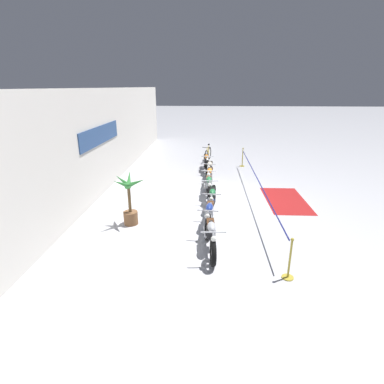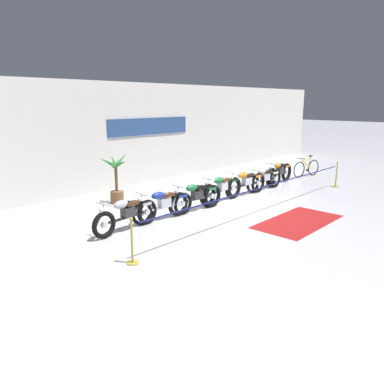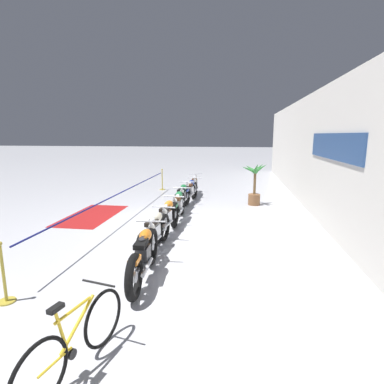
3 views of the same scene
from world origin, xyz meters
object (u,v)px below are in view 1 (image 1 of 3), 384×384
Objects in this scene: stanchion_mid_left at (242,160)px; motorcycle_orange_6 at (206,162)px; motorcycle_silver_0 at (211,235)px; potted_palm_left_of_row at (130,202)px; bicycle at (208,154)px; stanchion_far_left at (263,194)px; motorcycle_green_3 at (209,186)px; motorcycle_green_2 at (212,199)px; motorcycle_blue_1 at (210,214)px; motorcycle_orange_4 at (210,177)px; floor_banner at (286,200)px; motorcycle_cream_5 at (210,169)px.

motorcycle_orange_6 is at bearing 118.96° from stanchion_mid_left.
motorcycle_silver_0 is 3.02m from potted_palm_left_of_row.
bicycle is 0.17× the size of stanchion_far_left.
motorcycle_silver_0 is 8.16m from motorcycle_orange_6.
motorcycle_green_2 is at bearing -174.62° from motorcycle_green_3.
motorcycle_blue_1 is at bearing -179.39° from bicycle.
motorcycle_green_3 is (2.77, 0.04, 0.01)m from motorcycle_blue_1.
motorcycle_orange_4 is (2.82, 0.09, 0.01)m from motorcycle_green_2.
motorcycle_green_3 is 0.22× the size of stanchion_far_left.
potted_palm_left_of_row is at bearing 135.99° from motorcycle_green_3.
stanchion_mid_left is at bearing -11.06° from motorcycle_silver_0.
bicycle is at bearing 58.14° from stanchion_mid_left.
stanchion_far_left is at bearing -75.80° from potted_palm_left_of_row.
motorcycle_orange_4 is at bearing 62.71° from floor_banner.
motorcycle_cream_5 is 4.51m from stanchion_far_left.
motorcycle_orange_6 is (8.16, 0.21, 0.02)m from motorcycle_silver_0.
motorcycle_green_2 is 1.02× the size of motorcycle_orange_4.
motorcycle_silver_0 is 0.22× the size of stanchion_far_left.
motorcycle_green_3 is 2.61m from motorcycle_cream_5.
stanchion_mid_left reaches higher than motorcycle_orange_4.
motorcycle_orange_6 is (1.42, 0.19, 0.01)m from motorcycle_cream_5.
motorcycle_orange_6 reaches higher than motorcycle_blue_1.
motorcycle_green_3 is at bearing 178.89° from motorcycle_cream_5.
floor_banner is at bearing -36.92° from motorcycle_silver_0.
motorcycle_cream_5 is (5.38, -0.02, 0.00)m from motorcycle_blue_1.
floor_banner is at bearing -49.05° from motorcycle_blue_1.
motorcycle_cream_5 is (1.24, -0.00, -0.01)m from motorcycle_orange_4.
potted_palm_left_of_row is at bearing 59.79° from motorcycle_silver_0.
motorcycle_cream_5 is 5.83m from potted_palm_left_of_row.
bicycle is (4.99, 0.11, -0.08)m from motorcycle_orange_4.
motorcycle_silver_0 is at bearing -179.84° from motorcycle_cream_5.
motorcycle_orange_6 is at bearing 1.46° from motorcycle_blue_1.
motorcycle_orange_4 is at bearing -1.93° from motorcycle_green_3.
motorcycle_silver_0 is 1.29× the size of bicycle.
motorcycle_blue_1 is 2.58m from potted_palm_left_of_row.
motorcycle_orange_6 is 0.74× the size of floor_banner.
stanchion_mid_left is (7.92, -1.85, -0.11)m from motorcycle_blue_1.
motorcycle_orange_6 is 2.11× the size of stanchion_mid_left.
stanchion_far_left is (2.62, -1.81, 0.28)m from motorcycle_silver_0.
motorcycle_green_2 is 4.07m from motorcycle_cream_5.
motorcycle_green_3 is at bearing 5.38° from motorcycle_green_2.
stanchion_mid_left is (7.76, -4.40, -0.42)m from potted_palm_left_of_row.
motorcycle_green_3 is 1.33× the size of potted_palm_left_of_row.
motorcycle_silver_0 is 0.75× the size of floor_banner.
motorcycle_orange_4 is 3.41m from stanchion_far_left.
stanchion_mid_left reaches higher than motorcycle_green_3.
bicycle is (7.81, 0.20, -0.07)m from motorcycle_green_2.
stanchion_mid_left is at bearing -29.56° from potted_palm_left_of_row.
motorcycle_silver_0 is at bearing 178.54° from motorcycle_green_2.
motorcycle_silver_0 is 4.99m from floor_banner.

